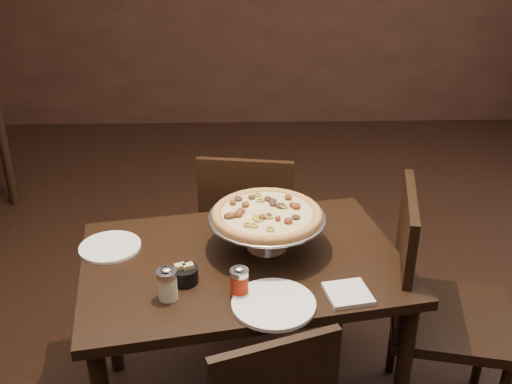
{
  "coord_description": "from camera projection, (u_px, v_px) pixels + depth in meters",
  "views": [
    {
      "loc": [
        -0.02,
        -1.83,
        1.83
      ],
      "look_at": [
        0.03,
        -0.03,
        0.95
      ],
      "focal_mm": 40.0,
      "sensor_mm": 36.0,
      "label": 1
    }
  ],
  "objects": [
    {
      "name": "room",
      "position": [
        265.0,
        61.0,
        1.85
      ],
      "size": [
        6.04,
        7.04,
        2.84
      ],
      "color": "black",
      "rests_on": "ground"
    },
    {
      "name": "dining_table",
      "position": [
        243.0,
        280.0,
        2.1
      ],
      "size": [
        1.26,
        0.95,
        0.71
      ],
      "rotation": [
        0.0,
        0.0,
        0.18
      ],
      "color": "black",
      "rests_on": "ground"
    },
    {
      "name": "pizza_stand",
      "position": [
        267.0,
        215.0,
        2.05
      ],
      "size": [
        0.43,
        0.43,
        0.18
      ],
      "color": "silver",
      "rests_on": "dining_table"
    },
    {
      "name": "parmesan_shaker",
      "position": [
        167.0,
        284.0,
        1.82
      ],
      "size": [
        0.07,
        0.07,
        0.12
      ],
      "color": "beige",
      "rests_on": "dining_table"
    },
    {
      "name": "pepper_flake_shaker",
      "position": [
        239.0,
        282.0,
        1.84
      ],
      "size": [
        0.06,
        0.06,
        0.11
      ],
      "color": "maroon",
      "rests_on": "dining_table"
    },
    {
      "name": "packet_caddy",
      "position": [
        185.0,
        274.0,
        1.91
      ],
      "size": [
        0.09,
        0.09,
        0.07
      ],
      "rotation": [
        0.0,
        0.0,
        0.39
      ],
      "color": "black",
      "rests_on": "dining_table"
    },
    {
      "name": "napkin_stack",
      "position": [
        348.0,
        293.0,
        1.86
      ],
      "size": [
        0.16,
        0.16,
        0.01
      ],
      "primitive_type": "cube",
      "rotation": [
        0.0,
        0.0,
        0.18
      ],
      "color": "silver",
      "rests_on": "dining_table"
    },
    {
      "name": "plate_left",
      "position": [
        110.0,
        247.0,
        2.12
      ],
      "size": [
        0.23,
        0.23,
        0.01
      ],
      "primitive_type": "cylinder",
      "color": "white",
      "rests_on": "dining_table"
    },
    {
      "name": "plate_near",
      "position": [
        274.0,
        304.0,
        1.81
      ],
      "size": [
        0.27,
        0.27,
        0.01
      ],
      "primitive_type": "cylinder",
      "color": "white",
      "rests_on": "dining_table"
    },
    {
      "name": "serving_spatula",
      "position": [
        274.0,
        227.0,
        1.98
      ],
      "size": [
        0.17,
        0.17,
        0.02
      ],
      "rotation": [
        0.0,
        0.0,
        -0.84
      ],
      "color": "silver",
      "rests_on": "pizza_stand"
    },
    {
      "name": "chair_far",
      "position": [
        249.0,
        230.0,
        2.7
      ],
      "size": [
        0.48,
        0.48,
        0.9
      ],
      "rotation": [
        0.0,
        0.0,
        2.99
      ],
      "color": "black",
      "rests_on": "ground"
    },
    {
      "name": "chair_side",
      "position": [
        433.0,
        302.0,
        2.14
      ],
      "size": [
        0.54,
        0.54,
        0.96
      ],
      "rotation": [
        0.0,
        0.0,
        1.35
      ],
      "color": "black",
      "rests_on": "ground"
    }
  ]
}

